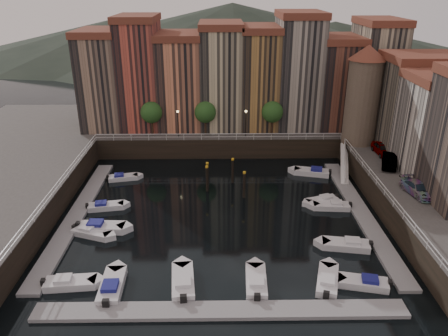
{
  "coord_description": "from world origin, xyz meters",
  "views": [
    {
      "loc": [
        -0.13,
        -44.66,
        24.51
      ],
      "look_at": [
        0.58,
        4.0,
        3.64
      ],
      "focal_mm": 35.0,
      "sensor_mm": 36.0,
      "label": 1
    }
  ],
  "objects_px": {
    "car_b": "(389,161)",
    "car_c": "(418,189)",
    "boat_left_1": "(91,232)",
    "gangway": "(345,162)",
    "boat_left_0": "(69,283)",
    "corner_tower": "(363,94)",
    "boat_left_2": "(101,227)",
    "car_a": "(383,149)",
    "mooring_pilings": "(223,178)"
  },
  "relations": [
    {
      "from": "corner_tower",
      "to": "car_b",
      "type": "xyz_separation_m",
      "value": [
        1.3,
        -9.0,
        -6.41
      ]
    },
    {
      "from": "gangway",
      "to": "boat_left_0",
      "type": "xyz_separation_m",
      "value": [
        -30.25,
        -23.54,
        -1.56
      ]
    },
    {
      "from": "mooring_pilings",
      "to": "boat_left_2",
      "type": "distance_m",
      "value": 16.44
    },
    {
      "from": "boat_left_2",
      "to": "gangway",
      "type": "bearing_deg",
      "value": 28.22
    },
    {
      "from": "boat_left_1",
      "to": "mooring_pilings",
      "type": "bearing_deg",
      "value": 57.84
    },
    {
      "from": "gangway",
      "to": "boat_left_2",
      "type": "height_order",
      "value": "gangway"
    },
    {
      "from": "corner_tower",
      "to": "car_c",
      "type": "distance_m",
      "value": 18.1
    },
    {
      "from": "corner_tower",
      "to": "boat_left_1",
      "type": "height_order",
      "value": "corner_tower"
    },
    {
      "from": "corner_tower",
      "to": "gangway",
      "type": "distance_m",
      "value": 9.86
    },
    {
      "from": "gangway",
      "to": "car_a",
      "type": "height_order",
      "value": "car_a"
    },
    {
      "from": "boat_left_2",
      "to": "car_a",
      "type": "bearing_deg",
      "value": 24.6
    },
    {
      "from": "car_b",
      "to": "boat_left_1",
      "type": "bearing_deg",
      "value": -142.99
    },
    {
      "from": "boat_left_1",
      "to": "car_b",
      "type": "relative_size",
      "value": 0.95
    },
    {
      "from": "mooring_pilings",
      "to": "car_a",
      "type": "height_order",
      "value": "car_a"
    },
    {
      "from": "car_b",
      "to": "car_c",
      "type": "distance_m",
      "value": 7.83
    },
    {
      "from": "corner_tower",
      "to": "gangway",
      "type": "height_order",
      "value": "corner_tower"
    },
    {
      "from": "gangway",
      "to": "car_b",
      "type": "xyz_separation_m",
      "value": [
        4.2,
        -4.5,
        1.87
      ]
    },
    {
      "from": "mooring_pilings",
      "to": "car_b",
      "type": "relative_size",
      "value": 1.03
    },
    {
      "from": "gangway",
      "to": "boat_left_2",
      "type": "xyz_separation_m",
      "value": [
        -29.79,
        -14.29,
        -1.52
      ]
    },
    {
      "from": "boat_left_2",
      "to": "boat_left_1",
      "type": "bearing_deg",
      "value": -127.75
    },
    {
      "from": "corner_tower",
      "to": "car_c",
      "type": "bearing_deg",
      "value": -84.7
    },
    {
      "from": "gangway",
      "to": "boat_left_2",
      "type": "bearing_deg",
      "value": -154.37
    },
    {
      "from": "corner_tower",
      "to": "gangway",
      "type": "xyz_separation_m",
      "value": [
        -2.9,
        -4.5,
        -8.28
      ]
    },
    {
      "from": "gangway",
      "to": "mooring_pilings",
      "type": "distance_m",
      "value": 17.25
    },
    {
      "from": "corner_tower",
      "to": "car_c",
      "type": "xyz_separation_m",
      "value": [
        1.56,
        -16.82,
        -6.5
      ]
    },
    {
      "from": "boat_left_0",
      "to": "car_b",
      "type": "distance_m",
      "value": 39.51
    },
    {
      "from": "car_b",
      "to": "car_c",
      "type": "bearing_deg",
      "value": -68.2
    },
    {
      "from": "car_b",
      "to": "corner_tower",
      "type": "bearing_deg",
      "value": 118.12
    },
    {
      "from": "mooring_pilings",
      "to": "car_c",
      "type": "relative_size",
      "value": 1.02
    },
    {
      "from": "corner_tower",
      "to": "car_a",
      "type": "height_order",
      "value": "corner_tower"
    },
    {
      "from": "mooring_pilings",
      "to": "boat_left_1",
      "type": "distance_m",
      "value": 17.6
    },
    {
      "from": "mooring_pilings",
      "to": "boat_left_2",
      "type": "relative_size",
      "value": 0.94
    },
    {
      "from": "gangway",
      "to": "car_c",
      "type": "height_order",
      "value": "car_c"
    },
    {
      "from": "mooring_pilings",
      "to": "boat_left_1",
      "type": "height_order",
      "value": "mooring_pilings"
    },
    {
      "from": "boat_left_0",
      "to": "car_b",
      "type": "xyz_separation_m",
      "value": [
        34.45,
        19.04,
        3.43
      ]
    },
    {
      "from": "boat_left_2",
      "to": "car_c",
      "type": "relative_size",
      "value": 1.09
    },
    {
      "from": "boat_left_1",
      "to": "car_c",
      "type": "relative_size",
      "value": 0.94
    },
    {
      "from": "boat_left_0",
      "to": "car_c",
      "type": "height_order",
      "value": "car_c"
    },
    {
      "from": "boat_left_1",
      "to": "car_a",
      "type": "bearing_deg",
      "value": 42.99
    },
    {
      "from": "boat_left_0",
      "to": "boat_left_1",
      "type": "relative_size",
      "value": 1.05
    },
    {
      "from": "car_b",
      "to": "car_c",
      "type": "relative_size",
      "value": 1.0
    },
    {
      "from": "car_b",
      "to": "mooring_pilings",
      "type": "bearing_deg",
      "value": -160.2
    },
    {
      "from": "corner_tower",
      "to": "car_a",
      "type": "xyz_separation_m",
      "value": [
        1.94,
        -4.79,
        -6.42
      ]
    },
    {
      "from": "mooring_pilings",
      "to": "car_c",
      "type": "height_order",
      "value": "car_c"
    },
    {
      "from": "mooring_pilings",
      "to": "car_b",
      "type": "xyz_separation_m",
      "value": [
        20.87,
        -0.03,
        2.14
      ]
    },
    {
      "from": "corner_tower",
      "to": "car_c",
      "type": "relative_size",
      "value": 2.87
    },
    {
      "from": "boat_left_0",
      "to": "boat_left_1",
      "type": "height_order",
      "value": "boat_left_0"
    },
    {
      "from": "gangway",
      "to": "car_c",
      "type": "xyz_separation_m",
      "value": [
        4.46,
        -12.32,
        1.78
      ]
    },
    {
      "from": "boat_left_1",
      "to": "boat_left_2",
      "type": "distance_m",
      "value": 1.19
    },
    {
      "from": "boat_left_0",
      "to": "boat_left_2",
      "type": "height_order",
      "value": "boat_left_2"
    }
  ]
}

